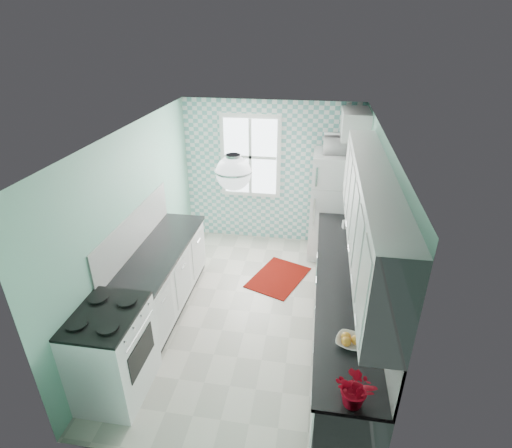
% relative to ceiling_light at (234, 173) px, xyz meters
% --- Properties ---
extents(floor, '(3.00, 4.40, 0.02)m').
position_rel_ceiling_light_xyz_m(floor, '(0.00, 0.80, -2.33)').
color(floor, beige).
rests_on(floor, ground).
extents(ceiling, '(3.00, 4.40, 0.02)m').
position_rel_ceiling_light_xyz_m(ceiling, '(0.00, 0.80, 0.19)').
color(ceiling, white).
rests_on(ceiling, wall_back).
extents(wall_back, '(3.00, 0.02, 2.50)m').
position_rel_ceiling_light_xyz_m(wall_back, '(0.00, 3.01, -1.07)').
color(wall_back, '#7BBCA4').
rests_on(wall_back, floor).
extents(wall_front, '(3.00, 0.02, 2.50)m').
position_rel_ceiling_light_xyz_m(wall_front, '(0.00, -1.41, -1.07)').
color(wall_front, '#7BBCA4').
rests_on(wall_front, floor).
extents(wall_left, '(0.02, 4.40, 2.50)m').
position_rel_ceiling_light_xyz_m(wall_left, '(-1.51, 0.80, -1.07)').
color(wall_left, '#7BBCA4').
rests_on(wall_left, floor).
extents(wall_right, '(0.02, 4.40, 2.50)m').
position_rel_ceiling_light_xyz_m(wall_right, '(1.51, 0.80, -1.07)').
color(wall_right, '#7BBCA4').
rests_on(wall_right, floor).
extents(accent_wall, '(3.00, 0.01, 2.50)m').
position_rel_ceiling_light_xyz_m(accent_wall, '(0.00, 2.99, -1.07)').
color(accent_wall, '#69B0AC').
rests_on(accent_wall, wall_back).
extents(window, '(1.04, 0.05, 1.44)m').
position_rel_ceiling_light_xyz_m(window, '(-0.35, 2.96, -0.77)').
color(window, white).
rests_on(window, wall_back).
extents(backsplash_right, '(0.02, 3.60, 0.51)m').
position_rel_ceiling_light_xyz_m(backsplash_right, '(1.49, 0.40, -1.13)').
color(backsplash_right, white).
rests_on(backsplash_right, wall_right).
extents(backsplash_left, '(0.02, 2.15, 0.51)m').
position_rel_ceiling_light_xyz_m(backsplash_left, '(-1.49, 0.73, -1.13)').
color(backsplash_left, white).
rests_on(backsplash_left, wall_left).
extents(upper_cabinets_right, '(0.33, 3.20, 0.90)m').
position_rel_ceiling_light_xyz_m(upper_cabinets_right, '(1.33, 0.20, -0.42)').
color(upper_cabinets_right, silver).
rests_on(upper_cabinets_right, wall_right).
extents(upper_cabinet_fridge, '(0.40, 0.74, 0.40)m').
position_rel_ceiling_light_xyz_m(upper_cabinet_fridge, '(1.30, 2.63, -0.07)').
color(upper_cabinet_fridge, silver).
rests_on(upper_cabinet_fridge, wall_right).
extents(ceiling_light, '(0.34, 0.34, 0.35)m').
position_rel_ceiling_light_xyz_m(ceiling_light, '(0.00, 0.00, 0.00)').
color(ceiling_light, silver).
rests_on(ceiling_light, ceiling).
extents(base_cabinets_right, '(0.60, 3.60, 0.90)m').
position_rel_ceiling_light_xyz_m(base_cabinets_right, '(1.20, 0.40, -1.87)').
color(base_cabinets_right, white).
rests_on(base_cabinets_right, floor).
extents(countertop_right, '(0.63, 3.60, 0.04)m').
position_rel_ceiling_light_xyz_m(countertop_right, '(1.19, 0.40, -1.40)').
color(countertop_right, black).
rests_on(countertop_right, base_cabinets_right).
extents(base_cabinets_left, '(0.60, 2.15, 0.90)m').
position_rel_ceiling_light_xyz_m(base_cabinets_left, '(-1.20, 0.73, -1.87)').
color(base_cabinets_left, white).
rests_on(base_cabinets_left, floor).
extents(countertop_left, '(0.63, 2.15, 0.04)m').
position_rel_ceiling_light_xyz_m(countertop_left, '(-1.19, 0.73, -1.40)').
color(countertop_left, black).
rests_on(countertop_left, base_cabinets_left).
extents(fridge, '(0.78, 0.77, 1.79)m').
position_rel_ceiling_light_xyz_m(fridge, '(1.11, 2.60, -1.43)').
color(fridge, white).
rests_on(fridge, floor).
extents(stove, '(0.68, 0.85, 1.03)m').
position_rel_ceiling_light_xyz_m(stove, '(-1.20, -0.71, -1.79)').
color(stove, white).
rests_on(stove, floor).
extents(sink, '(0.51, 0.43, 0.53)m').
position_rel_ceiling_light_xyz_m(sink, '(1.20, 1.37, -1.39)').
color(sink, silver).
rests_on(sink, countertop_right).
extents(rug, '(1.01, 1.18, 0.02)m').
position_rel_ceiling_light_xyz_m(rug, '(0.31, 1.68, -2.32)').
color(rug, maroon).
rests_on(rug, floor).
extents(dish_towel, '(0.08, 0.25, 0.38)m').
position_rel_ceiling_light_xyz_m(dish_towel, '(0.89, 1.30, -1.84)').
color(dish_towel, teal).
rests_on(dish_towel, base_cabinets_right).
extents(fruit_bowl, '(0.32, 0.32, 0.06)m').
position_rel_ceiling_light_xyz_m(fruit_bowl, '(1.20, -0.65, -1.35)').
color(fruit_bowl, silver).
rests_on(fruit_bowl, countertop_right).
extents(potted_plant, '(0.36, 0.33, 0.34)m').
position_rel_ceiling_light_xyz_m(potted_plant, '(1.20, -1.30, -1.21)').
color(potted_plant, red).
rests_on(potted_plant, countertop_right).
extents(soap_bottle, '(0.10, 0.10, 0.17)m').
position_rel_ceiling_light_xyz_m(soap_bottle, '(1.25, 1.73, -1.30)').
color(soap_bottle, '#A0B4BA').
rests_on(soap_bottle, countertop_right).
extents(microwave, '(0.51, 0.34, 0.28)m').
position_rel_ceiling_light_xyz_m(microwave, '(1.11, 2.60, -0.39)').
color(microwave, silver).
rests_on(microwave, fridge).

